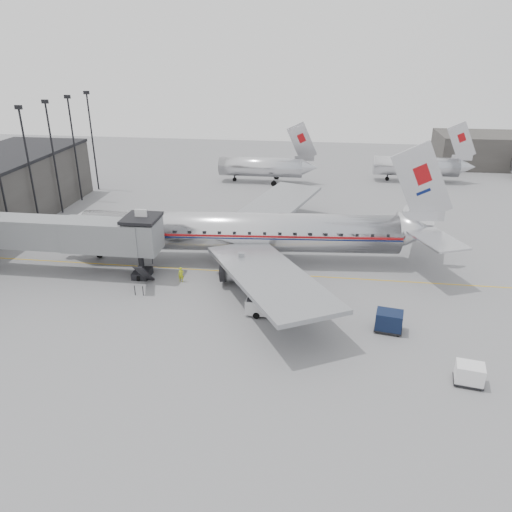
{
  "coord_description": "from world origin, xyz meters",
  "views": [
    {
      "loc": [
        8.43,
        -40.44,
        22.25
      ],
      "look_at": [
        2.51,
        3.09,
        3.2
      ],
      "focal_mm": 35.0,
      "sensor_mm": 36.0,
      "label": 1
    }
  ],
  "objects": [
    {
      "name": "airliner",
      "position": [
        0.84,
        9.07,
        3.36
      ],
      "size": [
        42.21,
        38.98,
        13.35
      ],
      "rotation": [
        0.0,
        0.0,
        0.09
      ],
      "color": "silver",
      "rests_on": "ground"
    },
    {
      "name": "ground",
      "position": [
        0.0,
        0.0,
        0.0
      ],
      "size": [
        160.0,
        160.0,
        0.0
      ],
      "primitive_type": "plane",
      "color": "slate",
      "rests_on": "ground"
    },
    {
      "name": "baggage_cart_white",
      "position": [
        19.37,
        -10.0,
        0.83
      ],
      "size": [
        2.21,
        1.82,
        1.56
      ],
      "rotation": [
        0.0,
        0.0,
        -0.17
      ],
      "color": "white",
      "rests_on": "ground"
    },
    {
      "name": "distant_aircraft_mid",
      "position": [
        24.21,
        46.0,
        2.73
      ],
      "size": [
        16.39,
        3.2,
        10.26
      ],
      "color": "silver",
      "rests_on": "ground"
    },
    {
      "name": "apron_line",
      "position": [
        3.0,
        6.0,
        0.01
      ],
      "size": [
        60.0,
        0.15,
        0.01
      ],
      "primitive_type": "cube",
      "rotation": [
        0.0,
        0.0,
        1.57
      ],
      "color": "gold",
      "rests_on": "ground"
    },
    {
      "name": "floodlight_masts",
      "position": [
        -27.5,
        13.0,
        8.36
      ],
      "size": [
        0.9,
        42.25,
        15.25
      ],
      "color": "black",
      "rests_on": "ground"
    },
    {
      "name": "jet_bridge",
      "position": [
        -16.66,
        3.67,
        4.18
      ],
      "size": [
        21.0,
        6.2,
        7.1
      ],
      "color": "slate",
      "rests_on": "ground"
    },
    {
      "name": "service_van",
      "position": [
        4.87,
        -2.38,
        1.18
      ],
      "size": [
        4.85,
        2.11,
        2.24
      ],
      "rotation": [
        0.0,
        0.0,
        -0.06
      ],
      "color": "#BCBCBE",
      "rests_on": "ground"
    },
    {
      "name": "baggage_cart_navy",
      "position": [
        14.53,
        -3.63,
        0.94
      ],
      "size": [
        2.5,
        2.07,
        1.76
      ],
      "rotation": [
        0.0,
        0.0,
        -0.17
      ],
      "color": "black",
      "rests_on": "ground"
    },
    {
      "name": "ramp_worker",
      "position": [
        -5.03,
        3.0,
        0.78
      ],
      "size": [
        0.61,
        0.45,
        1.55
      ],
      "primitive_type": "imported",
      "rotation": [
        0.0,
        0.0,
        0.15
      ],
      "color": "#A8BB16",
      "rests_on": "ground"
    },
    {
      "name": "distant_aircraft_near",
      "position": [
        -1.79,
        42.0,
        2.73
      ],
      "size": [
        16.39,
        3.2,
        10.26
      ],
      "color": "silver",
      "rests_on": "ground"
    }
  ]
}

